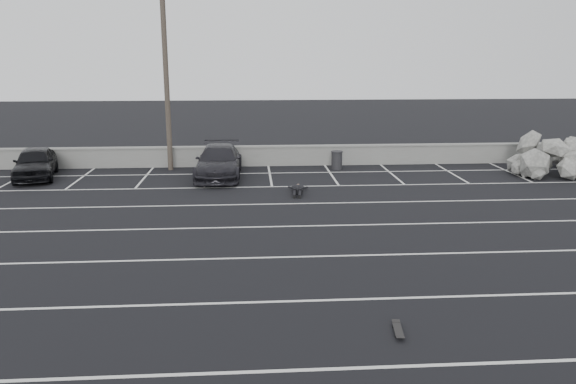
{
  "coord_description": "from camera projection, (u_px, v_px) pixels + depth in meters",
  "views": [
    {
      "loc": [
        0.07,
        -15.23,
        5.63
      ],
      "look_at": [
        1.36,
        3.85,
        1.0
      ],
      "focal_mm": 35.0,
      "sensor_mm": 36.0,
      "label": 1
    }
  ],
  "objects": [
    {
      "name": "car_right",
      "position": [
        219.0,
        162.0,
        26.71
      ],
      "size": [
        2.18,
        5.18,
        1.49
      ],
      "primitive_type": "imported",
      "rotation": [
        0.0,
        0.0,
        -0.02
      ],
      "color": "black",
      "rests_on": "ground"
    },
    {
      "name": "trash_bin",
      "position": [
        337.0,
        160.0,
        28.73
      ],
      "size": [
        0.67,
        0.67,
        0.93
      ],
      "rotation": [
        0.0,
        0.0,
        -0.11
      ],
      "color": "#252528",
      "rests_on": "ground"
    },
    {
      "name": "skateboard",
      "position": [
        398.0,
        330.0,
        11.73
      ],
      "size": [
        0.26,
        0.69,
        0.08
      ],
      "rotation": [
        0.0,
        0.0,
        -0.13
      ],
      "color": "black",
      "rests_on": "ground"
    },
    {
      "name": "riprap_pile",
      "position": [
        564.0,
        162.0,
        27.37
      ],
      "size": [
        5.12,
        4.38,
        1.58
      ],
      "color": "#9A9990",
      "rests_on": "ground"
    },
    {
      "name": "ground",
      "position": [
        250.0,
        258.0,
        16.09
      ],
      "size": [
        120.0,
        120.0,
        0.0
      ],
      "primitive_type": "plane",
      "color": "black",
      "rests_on": "ground"
    },
    {
      "name": "car_left",
      "position": [
        35.0,
        163.0,
        26.52
      ],
      "size": [
        2.65,
        4.59,
        1.47
      ],
      "primitive_type": "imported",
      "rotation": [
        0.0,
        0.0,
        0.22
      ],
      "color": "black",
      "rests_on": "ground"
    },
    {
      "name": "seawall",
      "position": [
        249.0,
        156.0,
        29.54
      ],
      "size": [
        50.0,
        0.45,
        1.06
      ],
      "color": "gray",
      "rests_on": "ground"
    },
    {
      "name": "person",
      "position": [
        298.0,
        186.0,
        23.93
      ],
      "size": [
        1.39,
        2.48,
        0.46
      ],
      "primitive_type": null,
      "rotation": [
        0.0,
        0.0,
        -0.11
      ],
      "color": "black",
      "rests_on": "ground"
    },
    {
      "name": "stall_lines",
      "position": [
        247.0,
        216.0,
        20.36
      ],
      "size": [
        36.0,
        20.05,
        0.01
      ],
      "color": "silver",
      "rests_on": "ground"
    },
    {
      "name": "utility_pole",
      "position": [
        166.0,
        71.0,
        27.47
      ],
      "size": [
        1.3,
        0.26,
        9.72
      ],
      "color": "#4C4238",
      "rests_on": "ground"
    }
  ]
}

